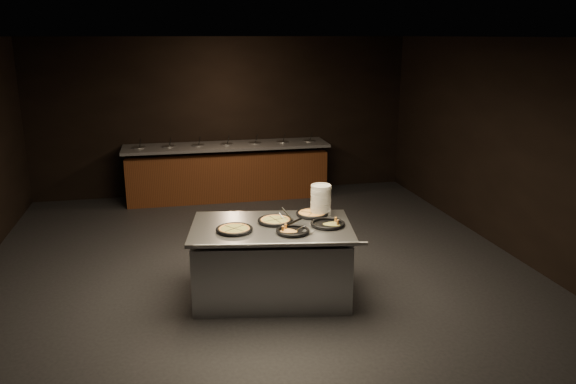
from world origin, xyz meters
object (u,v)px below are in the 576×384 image
(pan_veggie_whole, at_px, (234,229))
(pan_cheese_whole, at_px, (275,220))
(plate_stack, at_px, (321,200))
(serving_counter, at_px, (272,263))

(pan_veggie_whole, bearing_deg, pan_cheese_whole, 22.31)
(plate_stack, distance_m, pan_cheese_whole, 0.64)
(plate_stack, relative_size, pan_veggie_whole, 0.87)
(serving_counter, distance_m, plate_stack, 0.96)
(serving_counter, xyz_separation_m, pan_veggie_whole, (-0.43, -0.08, 0.47))
(pan_veggie_whole, bearing_deg, plate_stack, 19.55)
(serving_counter, distance_m, pan_cheese_whole, 0.49)
(pan_veggie_whole, xyz_separation_m, pan_cheese_whole, (0.50, 0.20, -0.00))
(serving_counter, height_order, plate_stack, plate_stack)
(pan_veggie_whole, bearing_deg, serving_counter, 10.95)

